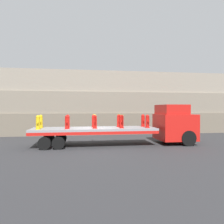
% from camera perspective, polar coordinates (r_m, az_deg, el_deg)
% --- Properties ---
extents(ground_plane, '(120.00, 120.00, 0.00)m').
position_cam_1_polar(ground_plane, '(15.62, -4.65, -8.70)').
color(ground_plane, '#2D2D30').
extents(rock_cliff, '(60.00, 3.30, 6.39)m').
position_cam_1_polar(rock_cliff, '(22.89, -6.06, 2.40)').
color(rock_cliff, '#706656').
rests_on(rock_cliff, ground_plane).
extents(truck_cab, '(2.56, 2.75, 2.89)m').
position_cam_1_polar(truck_cab, '(17.01, 16.25, -2.94)').
color(truck_cab, red).
rests_on(truck_cab, ground_plane).
extents(flatbed_trailer, '(8.64, 2.53, 1.25)m').
position_cam_1_polar(flatbed_trailer, '(15.46, -6.59, -5.00)').
color(flatbed_trailer, gray).
rests_on(flatbed_trailer, ground_plane).
extents(fire_hydrant_yellow_near_0, '(0.34, 0.56, 0.93)m').
position_cam_1_polar(fire_hydrant_yellow_near_0, '(15.07, -18.77, -2.59)').
color(fire_hydrant_yellow_near_0, gold).
rests_on(fire_hydrant_yellow_near_0, flatbed_trailer).
extents(fire_hydrant_yellow_far_0, '(0.34, 0.56, 0.93)m').
position_cam_1_polar(fire_hydrant_yellow_far_0, '(16.13, -18.12, -2.36)').
color(fire_hydrant_yellow_far_0, gold).
rests_on(fire_hydrant_yellow_far_0, flatbed_trailer).
extents(fire_hydrant_red_near_1, '(0.34, 0.56, 0.93)m').
position_cam_1_polar(fire_hydrant_red_near_1, '(14.87, -11.68, -2.61)').
color(fire_hydrant_red_near_1, red).
rests_on(fire_hydrant_red_near_1, flatbed_trailer).
extents(fire_hydrant_red_far_1, '(0.34, 0.56, 0.93)m').
position_cam_1_polar(fire_hydrant_red_far_1, '(15.94, -11.49, -2.37)').
color(fire_hydrant_red_far_1, red).
rests_on(fire_hydrant_red_far_1, flatbed_trailer).
extents(fire_hydrant_red_near_2, '(0.34, 0.56, 0.93)m').
position_cam_1_polar(fire_hydrant_red_near_2, '(14.90, -4.50, -2.59)').
color(fire_hydrant_red_near_2, red).
rests_on(fire_hydrant_red_near_2, flatbed_trailer).
extents(fire_hydrant_red_far_2, '(0.34, 0.56, 0.93)m').
position_cam_1_polar(fire_hydrant_red_far_2, '(15.96, -4.80, -2.35)').
color(fire_hydrant_red_far_2, red).
rests_on(fire_hydrant_red_far_2, flatbed_trailer).
extents(fire_hydrant_red_near_3, '(0.34, 0.56, 0.93)m').
position_cam_1_polar(fire_hydrant_red_near_3, '(15.15, 2.53, -2.52)').
color(fire_hydrant_red_near_3, red).
rests_on(fire_hydrant_red_near_3, flatbed_trailer).
extents(fire_hydrant_red_far_3, '(0.34, 0.56, 0.93)m').
position_cam_1_polar(fire_hydrant_red_far_3, '(16.20, 1.78, -2.30)').
color(fire_hydrant_red_far_3, red).
rests_on(fire_hydrant_red_far_3, flatbed_trailer).
extents(fire_hydrant_red_near_4, '(0.34, 0.56, 0.93)m').
position_cam_1_polar(fire_hydrant_red_near_4, '(15.63, 9.24, -2.43)').
color(fire_hydrant_red_near_4, red).
rests_on(fire_hydrant_red_near_4, flatbed_trailer).
extents(fire_hydrant_red_far_4, '(0.34, 0.56, 0.93)m').
position_cam_1_polar(fire_hydrant_red_far_4, '(16.65, 8.09, -2.22)').
color(fire_hydrant_red_far_4, red).
rests_on(fire_hydrant_red_far_4, flatbed_trailer).
extents(cargo_strap_rear, '(0.05, 2.63, 0.01)m').
position_cam_1_polar(cargo_strap_rear, '(15.41, -4.66, -0.67)').
color(cargo_strap_rear, yellow).
rests_on(cargo_strap_rear, fire_hydrant_red_near_2).
extents(cargo_strap_middle, '(0.05, 2.63, 0.01)m').
position_cam_1_polar(cargo_strap_middle, '(15.66, 2.15, -0.65)').
color(cargo_strap_middle, yellow).
rests_on(cargo_strap_middle, fire_hydrant_red_near_3).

